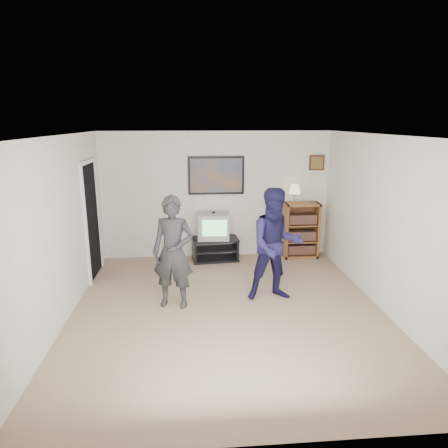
{
  "coord_description": "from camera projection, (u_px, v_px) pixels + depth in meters",
  "views": [
    {
      "loc": [
        -0.5,
        -5.28,
        2.68
      ],
      "look_at": [
        -0.0,
        0.62,
        1.15
      ],
      "focal_mm": 32.0,
      "sensor_mm": 36.0,
      "label": 1
    }
  ],
  "objects": [
    {
      "name": "room_shell",
      "position": [
        226.0,
        222.0,
        5.83
      ],
      "size": [
        4.51,
        5.0,
        2.51
      ],
      "color": "#826752",
      "rests_on": "ground"
    },
    {
      "name": "media_stand",
      "position": [
        215.0,
        249.0,
        7.9
      ],
      "size": [
        0.94,
        0.58,
        0.45
      ],
      "rotation": [
        0.0,
        0.0,
        0.09
      ],
      "color": "black",
      "rests_on": "room_shell"
    },
    {
      "name": "crt_television",
      "position": [
        214.0,
        226.0,
        7.78
      ],
      "size": [
        0.63,
        0.55,
        0.51
      ],
      "primitive_type": null,
      "rotation": [
        0.0,
        0.0,
        -0.07
      ],
      "color": "gray",
      "rests_on": "media_stand"
    },
    {
      "name": "bookshelf",
      "position": [
        301.0,
        230.0,
        8.01
      ],
      "size": [
        0.68,
        0.39,
        1.11
      ],
      "primitive_type": null,
      "color": "brown",
      "rests_on": "room_shell"
    },
    {
      "name": "table_lamp",
      "position": [
        295.0,
        194.0,
        7.85
      ],
      "size": [
        0.23,
        0.23,
        0.37
      ],
      "primitive_type": null,
      "color": "#F8EABC",
      "rests_on": "bookshelf"
    },
    {
      "name": "person_tall",
      "position": [
        173.0,
        252.0,
        5.78
      ],
      "size": [
        0.68,
        0.52,
        1.67
      ],
      "primitive_type": "imported",
      "rotation": [
        0.0,
        0.0,
        -0.22
      ],
      "color": "#28282A",
      "rests_on": "room_shell"
    },
    {
      "name": "person_short",
      "position": [
        276.0,
        245.0,
        6.02
      ],
      "size": [
        0.88,
        0.7,
        1.74
      ],
      "primitive_type": "imported",
      "rotation": [
        0.0,
        0.0,
        0.05
      ],
      "color": "#19163E",
      "rests_on": "room_shell"
    },
    {
      "name": "controller_left",
      "position": [
        176.0,
        218.0,
        5.91
      ],
      "size": [
        0.06,
        0.11,
        0.03
      ],
      "primitive_type": "cube",
      "rotation": [
        0.0,
        0.0,
        0.26
      ],
      "color": "white",
      "rests_on": "person_tall"
    },
    {
      "name": "controller_right",
      "position": [
        271.0,
        228.0,
        6.15
      ],
      "size": [
        0.04,
        0.13,
        0.04
      ],
      "primitive_type": "cube",
      "rotation": [
        0.0,
        0.0,
        -0.06
      ],
      "color": "white",
      "rests_on": "person_short"
    },
    {
      "name": "poster",
      "position": [
        216.0,
        175.0,
        7.78
      ],
      "size": [
        1.1,
        0.03,
        0.75
      ],
      "primitive_type": "cube",
      "color": "black",
      "rests_on": "room_shell"
    },
    {
      "name": "air_vent",
      "position": [
        188.0,
        160.0,
        7.67
      ],
      "size": [
        0.28,
        0.02,
        0.14
      ],
      "primitive_type": "cube",
      "color": "white",
      "rests_on": "room_shell"
    },
    {
      "name": "small_picture",
      "position": [
        317.0,
        163.0,
        7.89
      ],
      "size": [
        0.3,
        0.03,
        0.3
      ],
      "primitive_type": "cube",
      "color": "#381A11",
      "rests_on": "room_shell"
    },
    {
      "name": "doorway",
      "position": [
        91.0,
        221.0,
        6.92
      ],
      "size": [
        0.03,
        0.85,
        2.0
      ],
      "primitive_type": "cube",
      "color": "black",
      "rests_on": "room_shell"
    }
  ]
}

